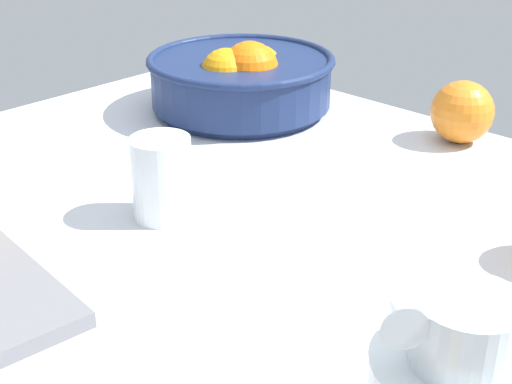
# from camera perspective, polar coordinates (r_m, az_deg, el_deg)

# --- Properties ---
(ground_plane) EXTENTS (1.15, 0.91, 0.03)m
(ground_plane) POSITION_cam_1_polar(r_m,az_deg,el_deg) (0.82, 0.70, -4.31)
(ground_plane) COLOR silver
(fruit_bowl) EXTENTS (0.29, 0.29, 0.12)m
(fruit_bowl) POSITION_cam_1_polar(r_m,az_deg,el_deg) (1.17, -1.10, 8.57)
(fruit_bowl) COLOR navy
(fruit_bowl) RESTS_ON ground_plane
(juice_glass) EXTENTS (0.07, 0.07, 0.10)m
(juice_glass) POSITION_cam_1_polar(r_m,az_deg,el_deg) (0.84, -7.17, 0.83)
(juice_glass) COLOR white
(juice_glass) RESTS_ON ground_plane
(loose_orange_1) EXTENTS (0.09, 0.09, 0.09)m
(loose_orange_1) POSITION_cam_1_polar(r_m,az_deg,el_deg) (1.09, 15.42, 5.90)
(loose_orange_1) COLOR orange
(loose_orange_1) RESTS_ON ground_plane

